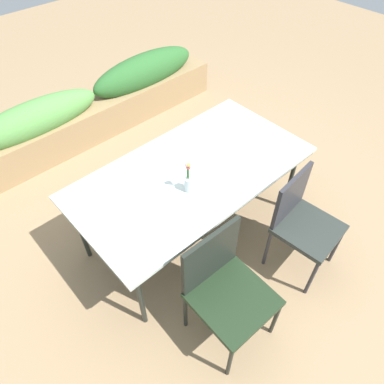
{
  "coord_description": "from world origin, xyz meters",
  "views": [
    {
      "loc": [
        -1.39,
        -1.54,
        2.59
      ],
      "look_at": [
        -0.06,
        -0.09,
        0.49
      ],
      "focal_mm": 33.32,
      "sensor_mm": 36.0,
      "label": 1
    }
  ],
  "objects_px": {
    "chair_near_right": "(302,219)",
    "chair_near_left": "(225,285)",
    "dining_table": "(192,174)",
    "planter_box": "(98,106)",
    "flower_vase": "(189,181)"
  },
  "relations": [
    {
      "from": "dining_table",
      "to": "chair_near_left",
      "type": "height_order",
      "value": "chair_near_left"
    },
    {
      "from": "chair_near_right",
      "to": "chair_near_left",
      "type": "bearing_deg",
      "value": -5.81
    },
    {
      "from": "dining_table",
      "to": "chair_near_right",
      "type": "bearing_deg",
      "value": -61.93
    },
    {
      "from": "chair_near_left",
      "to": "flower_vase",
      "type": "height_order",
      "value": "flower_vase"
    },
    {
      "from": "chair_near_right",
      "to": "flower_vase",
      "type": "bearing_deg",
      "value": -53.64
    },
    {
      "from": "dining_table",
      "to": "planter_box",
      "type": "xyz_separation_m",
      "value": [
        0.22,
        1.81,
        -0.36
      ]
    },
    {
      "from": "chair_near_left",
      "to": "chair_near_right",
      "type": "relative_size",
      "value": 1.04
    },
    {
      "from": "dining_table",
      "to": "chair_near_left",
      "type": "distance_m",
      "value": 0.89
    },
    {
      "from": "chair_near_left",
      "to": "planter_box",
      "type": "xyz_separation_m",
      "value": [
        0.64,
        2.57,
        -0.19
      ]
    },
    {
      "from": "dining_table",
      "to": "chair_near_left",
      "type": "bearing_deg",
      "value": -118.55
    },
    {
      "from": "dining_table",
      "to": "chair_near_left",
      "type": "relative_size",
      "value": 2.05
    },
    {
      "from": "dining_table",
      "to": "flower_vase",
      "type": "relative_size",
      "value": 6.9
    },
    {
      "from": "chair_near_left",
      "to": "chair_near_right",
      "type": "height_order",
      "value": "chair_near_left"
    },
    {
      "from": "dining_table",
      "to": "chair_near_left",
      "type": "xyz_separation_m",
      "value": [
        -0.42,
        -0.76,
        -0.18
      ]
    },
    {
      "from": "chair_near_left",
      "to": "chair_near_right",
      "type": "xyz_separation_m",
      "value": [
        0.83,
        -0.01,
        -0.01
      ]
    }
  ]
}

